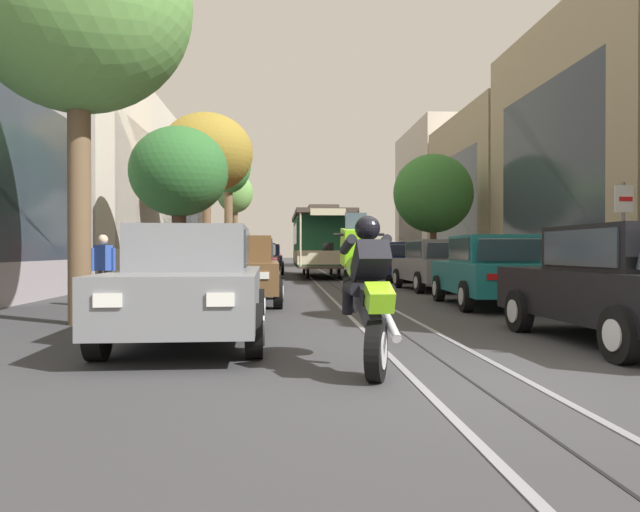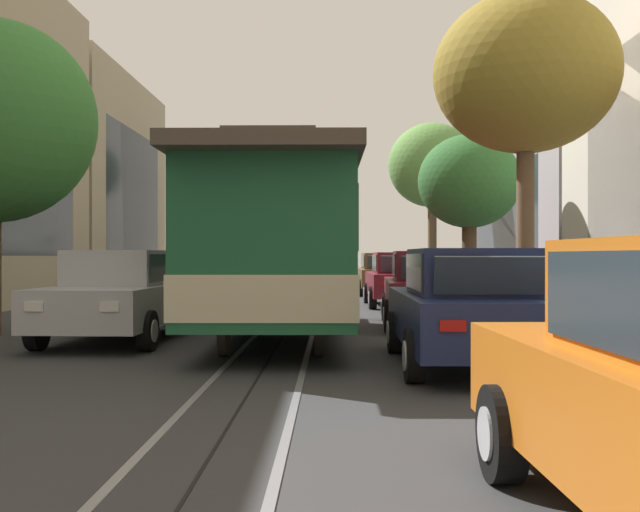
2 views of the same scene
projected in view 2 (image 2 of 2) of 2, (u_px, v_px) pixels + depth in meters
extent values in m
plane|color=#38383A|center=(294.00, 319.00, 17.44)|extent=(160.00, 160.00, 0.00)
cube|color=gray|center=(313.00, 331.00, 14.58)|extent=(0.08, 56.50, 0.01)
cube|color=gray|center=(259.00, 331.00, 14.60)|extent=(0.08, 56.50, 0.01)
cube|color=black|center=(286.00, 331.00, 14.59)|extent=(0.03, 56.50, 0.01)
cube|color=gray|center=(571.00, 212.00, 30.57)|extent=(5.79, 15.87, 6.59)
cube|color=#2D3842|center=(501.00, 220.00, 30.62)|extent=(0.04, 11.32, 3.95)
cube|color=tan|center=(78.00, 184.00, 32.94)|extent=(5.13, 11.83, 9.32)
cube|color=#2D3842|center=(135.00, 194.00, 32.90)|extent=(0.04, 8.49, 5.59)
cube|color=#2D3842|center=(19.00, 150.00, 20.78)|extent=(0.04, 8.49, 5.94)
cube|color=slate|center=(378.00, 274.00, 34.21)|extent=(1.91, 4.34, 0.66)
cube|color=slate|center=(379.00, 260.00, 34.06)|extent=(1.53, 2.10, 0.60)
cube|color=#2D3842|center=(377.00, 260.00, 34.89)|extent=(1.34, 0.26, 0.47)
cube|color=#2D3842|center=(381.00, 261.00, 32.87)|extent=(1.30, 0.23, 0.45)
cube|color=#2D3842|center=(362.00, 260.00, 34.05)|extent=(0.08, 1.81, 0.47)
cube|color=#2D3842|center=(395.00, 260.00, 34.06)|extent=(0.08, 1.81, 0.47)
cube|color=white|center=(363.00, 271.00, 36.36)|extent=(0.28, 0.05, 0.14)
cube|color=#B21414|center=(370.00, 273.00, 32.04)|extent=(0.28, 0.05, 0.12)
cube|color=white|center=(386.00, 271.00, 36.37)|extent=(0.28, 0.05, 0.14)
cube|color=#B21414|center=(396.00, 273.00, 32.05)|extent=(0.28, 0.05, 0.12)
cylinder|color=black|center=(358.00, 280.00, 35.53)|extent=(0.22, 0.64, 0.64)
cylinder|color=silver|center=(355.00, 280.00, 35.53)|extent=(0.03, 0.35, 0.35)
cylinder|color=black|center=(394.00, 280.00, 35.55)|extent=(0.22, 0.64, 0.64)
cylinder|color=silver|center=(397.00, 280.00, 35.55)|extent=(0.03, 0.35, 0.35)
cylinder|color=black|center=(361.00, 282.00, 32.87)|extent=(0.22, 0.64, 0.64)
cylinder|color=silver|center=(359.00, 282.00, 32.86)|extent=(0.03, 0.35, 0.35)
cylinder|color=black|center=(401.00, 282.00, 32.88)|extent=(0.22, 0.64, 0.64)
cylinder|color=silver|center=(403.00, 282.00, 32.88)|extent=(0.03, 0.35, 0.35)
cube|color=brown|center=(382.00, 278.00, 28.22)|extent=(1.88, 4.33, 0.66)
cube|color=brown|center=(383.00, 261.00, 28.07)|extent=(1.51, 2.09, 0.60)
cube|color=#2D3842|center=(381.00, 261.00, 28.90)|extent=(1.34, 0.25, 0.47)
cube|color=#2D3842|center=(385.00, 262.00, 26.88)|extent=(1.30, 0.22, 0.45)
cube|color=#2D3842|center=(363.00, 261.00, 28.06)|extent=(0.06, 1.81, 0.47)
cube|color=#2D3842|center=(402.00, 261.00, 28.07)|extent=(0.06, 1.81, 0.47)
cube|color=white|center=(364.00, 274.00, 30.37)|extent=(0.28, 0.05, 0.14)
cube|color=#B21414|center=(372.00, 277.00, 26.05)|extent=(0.28, 0.05, 0.12)
cube|color=white|center=(391.00, 274.00, 30.38)|extent=(0.28, 0.05, 0.14)
cube|color=#B21414|center=(403.00, 277.00, 26.06)|extent=(0.28, 0.05, 0.12)
cylinder|color=black|center=(357.00, 285.00, 29.55)|extent=(0.21, 0.64, 0.64)
cylinder|color=silver|center=(354.00, 285.00, 29.55)|extent=(0.03, 0.35, 0.35)
cylinder|color=black|center=(401.00, 285.00, 29.55)|extent=(0.21, 0.64, 0.64)
cylinder|color=silver|center=(404.00, 285.00, 29.55)|extent=(0.03, 0.35, 0.35)
cylinder|color=black|center=(361.00, 288.00, 26.88)|extent=(0.21, 0.64, 0.64)
cylinder|color=silver|center=(358.00, 288.00, 26.88)|extent=(0.03, 0.35, 0.35)
cylinder|color=black|center=(410.00, 288.00, 26.88)|extent=(0.21, 0.64, 0.64)
cylinder|color=silver|center=(413.00, 288.00, 26.88)|extent=(0.03, 0.35, 0.35)
cube|color=maroon|center=(400.00, 284.00, 21.92)|extent=(1.84, 4.32, 0.66)
cube|color=maroon|center=(400.00, 263.00, 21.77)|extent=(1.49, 2.08, 0.60)
cube|color=#2D3842|center=(397.00, 263.00, 22.60)|extent=(1.33, 0.23, 0.47)
cube|color=#2D3842|center=(404.00, 264.00, 20.58)|extent=(1.30, 0.21, 0.45)
cube|color=#2D3842|center=(375.00, 263.00, 21.77)|extent=(0.05, 1.81, 0.47)
cube|color=#2D3842|center=(426.00, 263.00, 21.76)|extent=(0.05, 1.81, 0.47)
cube|color=white|center=(376.00, 278.00, 24.08)|extent=(0.28, 0.04, 0.14)
cube|color=#B21414|center=(387.00, 283.00, 19.76)|extent=(0.28, 0.04, 0.12)
cube|color=white|center=(410.00, 278.00, 24.07)|extent=(0.28, 0.04, 0.14)
cube|color=#B21414|center=(429.00, 283.00, 19.75)|extent=(0.28, 0.04, 0.12)
cylinder|color=black|center=(367.00, 293.00, 23.26)|extent=(0.21, 0.64, 0.64)
cylinder|color=silver|center=(364.00, 293.00, 23.26)|extent=(0.02, 0.35, 0.35)
cylinder|color=black|center=(423.00, 293.00, 23.24)|extent=(0.21, 0.64, 0.64)
cylinder|color=silver|center=(427.00, 293.00, 23.24)|extent=(0.02, 0.35, 0.35)
cylinder|color=black|center=(373.00, 298.00, 20.59)|extent=(0.21, 0.64, 0.64)
cylinder|color=silver|center=(369.00, 298.00, 20.59)|extent=(0.02, 0.35, 0.35)
cylinder|color=black|center=(436.00, 298.00, 20.58)|extent=(0.21, 0.64, 0.64)
cylinder|color=silver|center=(440.00, 298.00, 20.58)|extent=(0.02, 0.35, 0.35)
cube|color=maroon|center=(429.00, 295.00, 15.70)|extent=(2.01, 4.38, 0.66)
cube|color=maroon|center=(430.00, 266.00, 15.55)|extent=(1.58, 2.13, 0.60)
cube|color=#2D3842|center=(427.00, 266.00, 16.38)|extent=(1.34, 0.29, 0.47)
cube|color=#2D3842|center=(435.00, 267.00, 14.36)|extent=(1.30, 0.26, 0.45)
cube|color=#2D3842|center=(394.00, 266.00, 15.59)|extent=(0.12, 1.81, 0.47)
cube|color=#2D3842|center=(466.00, 266.00, 15.50)|extent=(0.12, 1.81, 0.47)
cube|color=white|center=(399.00, 286.00, 17.89)|extent=(0.28, 0.05, 0.14)
cube|color=#B21414|center=(408.00, 296.00, 13.58)|extent=(0.28, 0.05, 0.12)
cube|color=white|center=(445.00, 286.00, 17.81)|extent=(0.28, 0.05, 0.14)
cube|color=#B21414|center=(470.00, 296.00, 13.50)|extent=(0.28, 0.05, 0.12)
cylinder|color=black|center=(386.00, 306.00, 17.08)|extent=(0.23, 0.65, 0.64)
cylinder|color=silver|center=(381.00, 306.00, 17.09)|extent=(0.04, 0.35, 0.35)
cylinder|color=black|center=(463.00, 307.00, 16.97)|extent=(0.23, 0.65, 0.64)
cylinder|color=silver|center=(468.00, 307.00, 16.96)|extent=(0.04, 0.35, 0.35)
cylinder|color=black|center=(389.00, 316.00, 14.42)|extent=(0.23, 0.65, 0.64)
cylinder|color=silver|center=(383.00, 316.00, 14.43)|extent=(0.04, 0.35, 0.35)
cylinder|color=black|center=(481.00, 316.00, 14.31)|extent=(0.23, 0.65, 0.64)
cylinder|color=silver|center=(487.00, 316.00, 14.30)|extent=(0.04, 0.35, 0.35)
cube|color=#19234C|center=(469.00, 318.00, 9.99)|extent=(1.80, 4.30, 0.66)
cube|color=#19234C|center=(471.00, 271.00, 9.84)|extent=(1.48, 2.06, 0.60)
cube|color=#2D3842|center=(460.00, 272.00, 10.68)|extent=(1.33, 0.22, 0.47)
cube|color=#2D3842|center=(489.00, 275.00, 8.66)|extent=(1.30, 0.20, 0.45)
cube|color=#2D3842|center=(414.00, 271.00, 9.85)|extent=(0.03, 1.81, 0.47)
cube|color=#2D3842|center=(527.00, 271.00, 9.83)|extent=(0.03, 1.81, 0.47)
cube|color=white|center=(410.00, 301.00, 12.16)|extent=(0.28, 0.04, 0.14)
cube|color=#B21414|center=(453.00, 326.00, 7.84)|extent=(0.28, 0.04, 0.12)
cube|color=white|center=(479.00, 301.00, 12.14)|extent=(0.28, 0.04, 0.14)
cube|color=#B21414|center=(559.00, 326.00, 7.82)|extent=(0.28, 0.04, 0.12)
cylinder|color=black|center=(395.00, 332.00, 11.34)|extent=(0.20, 0.64, 0.64)
cylinder|color=silver|center=(388.00, 332.00, 11.34)|extent=(0.02, 0.35, 0.35)
cylinder|color=black|center=(510.00, 332.00, 11.31)|extent=(0.20, 0.64, 0.64)
cylinder|color=silver|center=(518.00, 332.00, 11.31)|extent=(0.02, 0.35, 0.35)
cylinder|color=black|center=(414.00, 356.00, 8.67)|extent=(0.20, 0.64, 0.64)
cylinder|color=silver|center=(404.00, 356.00, 8.67)|extent=(0.02, 0.35, 0.35)
cylinder|color=black|center=(565.00, 356.00, 8.64)|extent=(0.20, 0.64, 0.64)
cylinder|color=silver|center=(575.00, 356.00, 8.64)|extent=(0.02, 0.35, 0.35)
cube|color=#2D3842|center=(616.00, 302.00, 3.40)|extent=(0.10, 1.81, 0.47)
cube|color=white|center=(515.00, 352.00, 5.72)|extent=(0.28, 0.05, 0.14)
cylinder|color=black|center=(501.00, 434.00, 4.88)|extent=(0.22, 0.65, 0.64)
cylinder|color=silver|center=(485.00, 434.00, 4.88)|extent=(0.03, 0.35, 0.35)
cube|color=black|center=(254.00, 273.00, 34.84)|extent=(1.95, 4.36, 0.66)
cube|color=black|center=(255.00, 260.00, 34.99)|extent=(1.55, 2.11, 0.60)
cube|color=#2D3842|center=(253.00, 261.00, 34.15)|extent=(1.34, 0.27, 0.47)
cube|color=#2D3842|center=(256.00, 260.00, 36.17)|extent=(1.30, 0.24, 0.45)
cube|color=#2D3842|center=(271.00, 260.00, 35.01)|extent=(0.09, 1.81, 0.47)
cube|color=#2D3842|center=(239.00, 260.00, 34.98)|extent=(0.09, 1.81, 0.47)
cube|color=white|center=(264.00, 272.00, 32.69)|extent=(0.28, 0.05, 0.14)
cube|color=#B21414|center=(269.00, 270.00, 37.01)|extent=(0.28, 0.05, 0.12)
cube|color=white|center=(238.00, 272.00, 32.67)|extent=(0.28, 0.05, 0.14)
cube|color=#B21414|center=(246.00, 270.00, 36.99)|extent=(0.28, 0.05, 0.12)
cylinder|color=black|center=(272.00, 281.00, 33.53)|extent=(0.22, 0.65, 0.64)
cylinder|color=silver|center=(274.00, 281.00, 33.53)|extent=(0.03, 0.35, 0.35)
cylinder|color=black|center=(233.00, 281.00, 33.49)|extent=(0.22, 0.65, 0.64)
cylinder|color=silver|center=(230.00, 281.00, 33.49)|extent=(0.03, 0.35, 0.35)
cylinder|color=black|center=(274.00, 280.00, 36.19)|extent=(0.22, 0.65, 0.64)
cylinder|color=silver|center=(277.00, 280.00, 36.19)|extent=(0.03, 0.35, 0.35)
cylinder|color=black|center=(238.00, 280.00, 36.16)|extent=(0.22, 0.65, 0.64)
cylinder|color=silver|center=(236.00, 280.00, 36.16)|extent=(0.03, 0.35, 0.35)
cube|color=#196B70|center=(237.00, 277.00, 29.26)|extent=(2.00, 4.38, 0.66)
cube|color=#196B70|center=(238.00, 261.00, 29.41)|extent=(1.57, 2.13, 0.60)
cube|color=#2D3842|center=(234.00, 261.00, 28.57)|extent=(1.34, 0.28, 0.47)
cube|color=#2D3842|center=(243.00, 261.00, 30.59)|extent=(1.30, 0.26, 0.45)
cube|color=#2D3842|center=(256.00, 261.00, 29.36)|extent=(0.11, 1.81, 0.47)
cube|color=#2D3842|center=(219.00, 261.00, 29.45)|extent=(0.11, 1.81, 0.47)
cube|color=white|center=(242.00, 276.00, 27.07)|extent=(0.28, 0.05, 0.14)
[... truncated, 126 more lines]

